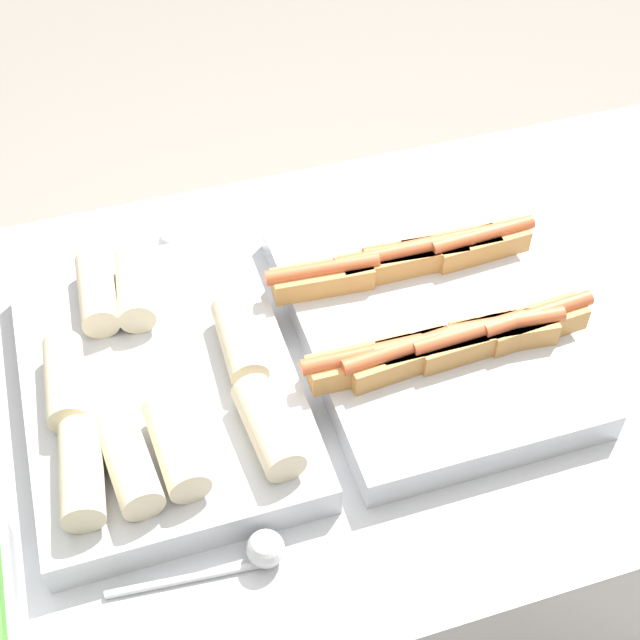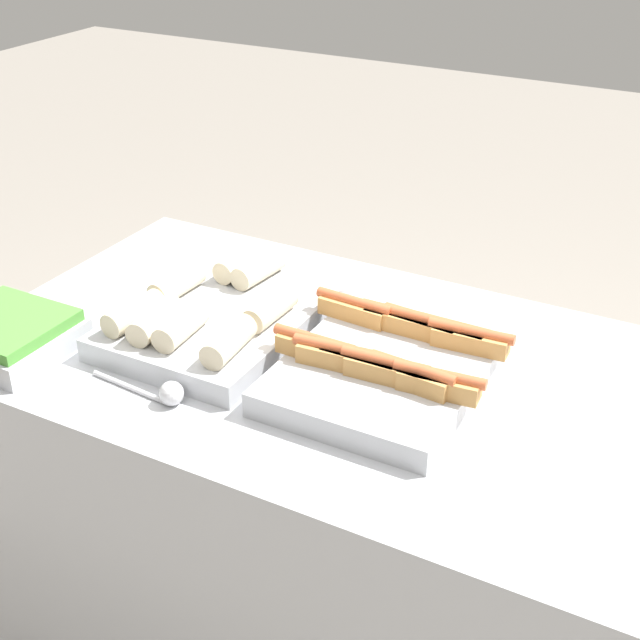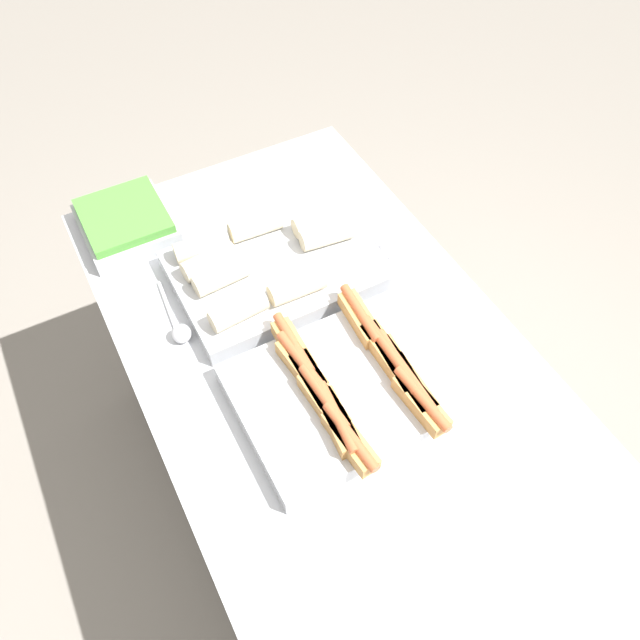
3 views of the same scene
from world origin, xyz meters
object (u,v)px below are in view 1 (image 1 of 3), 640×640
Objects in this scene: tray_hotdogs at (426,316)px; serving_spoon_near at (253,554)px; serving_spoon_far at (163,246)px; tray_wraps at (157,384)px.

tray_hotdogs is 0.44m from serving_spoon_near.
tray_wraps is at bearing -101.73° from serving_spoon_far.
serving_spoon_far is (0.06, 0.29, -0.02)m from tray_wraps.
serving_spoon_near is at bearing -77.41° from tray_wraps.
tray_wraps is 0.30m from serving_spoon_far.
tray_hotdogs reaches higher than serving_spoon_near.
tray_hotdogs is 2.38× the size of serving_spoon_near.
tray_wraps is at bearing 102.59° from serving_spoon_near.
serving_spoon_near is at bearing -89.95° from serving_spoon_far.
tray_wraps is at bearing -178.97° from tray_hotdogs.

